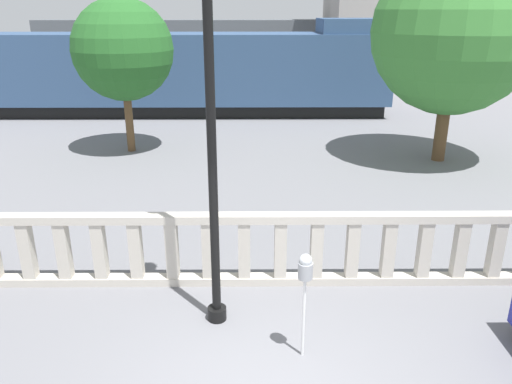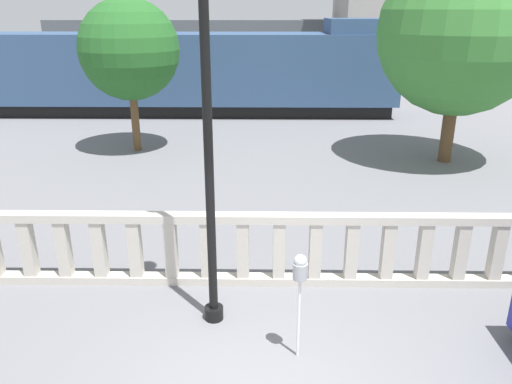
{
  "view_description": "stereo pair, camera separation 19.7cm",
  "coord_description": "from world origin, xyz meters",
  "views": [
    {
      "loc": [
        -0.17,
        -4.74,
        4.43
      ],
      "look_at": [
        -0.1,
        3.77,
        1.3
      ],
      "focal_mm": 35.0,
      "sensor_mm": 36.0,
      "label": 1
    },
    {
      "loc": [
        0.03,
        -4.74,
        4.43
      ],
      "look_at": [
        -0.1,
        3.77,
        1.3
      ],
      "focal_mm": 35.0,
      "sensor_mm": 36.0,
      "label": 2
    }
  ],
  "objects": [
    {
      "name": "train_far",
      "position": [
        -1.68,
        29.28,
        1.98
      ],
      "size": [
        23.97,
        3.09,
        4.38
      ],
      "color": "black",
      "rests_on": "ground"
    },
    {
      "name": "parking_meter",
      "position": [
        0.51,
        0.87,
        1.25
      ],
      "size": [
        0.19,
        0.19,
        1.53
      ],
      "color": "silver",
      "rests_on": "ground"
    },
    {
      "name": "tree_right",
      "position": [
        5.62,
        10.16,
        3.8
      ],
      "size": [
        4.7,
        4.7,
        6.16
      ],
      "color": "brown",
      "rests_on": "ground"
    },
    {
      "name": "train_near",
      "position": [
        -5.24,
        17.61,
        1.82
      ],
      "size": [
        22.33,
        3.04,
        4.05
      ],
      "color": "black",
      "rests_on": "ground"
    },
    {
      "name": "balustrade",
      "position": [
        0.0,
        2.77,
        0.64
      ],
      "size": [
        15.12,
        0.24,
        1.28
      ],
      "color": "#BCB5A8",
      "rests_on": "ground"
    },
    {
      "name": "lamppost",
      "position": [
        -0.71,
        1.71,
        3.41
      ],
      "size": [
        0.34,
        0.34,
        5.99
      ],
      "color": "black",
      "rests_on": "ground"
    },
    {
      "name": "tree_left",
      "position": [
        -4.17,
        11.32,
        3.23
      ],
      "size": [
        3.14,
        3.14,
        4.81
      ],
      "color": "brown",
      "rests_on": "ground"
    }
  ]
}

